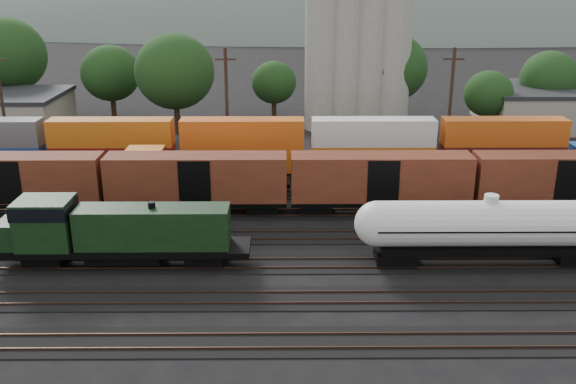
{
  "coord_description": "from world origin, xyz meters",
  "views": [
    {
      "loc": [
        -5.94,
        -45.98,
        19.67
      ],
      "look_at": [
        -5.59,
        2.0,
        3.0
      ],
      "focal_mm": 40.0,
      "sensor_mm": 36.0,
      "label": 1
    }
  ],
  "objects_px": {
    "green_locomotive": "(109,231)",
    "grain_silo": "(357,41)",
    "orange_locomotive": "(191,170)",
    "tank_car_a": "(488,226)"
  },
  "relations": [
    {
      "from": "green_locomotive",
      "to": "grain_silo",
      "type": "xyz_separation_m",
      "value": [
        21.28,
        41.0,
        8.62
      ]
    },
    {
      "from": "green_locomotive",
      "to": "orange_locomotive",
      "type": "distance_m",
      "value": 15.43
    },
    {
      "from": "tank_car_a",
      "to": "orange_locomotive",
      "type": "distance_m",
      "value": 27.15
    },
    {
      "from": "tank_car_a",
      "to": "orange_locomotive",
      "type": "height_order",
      "value": "tank_car_a"
    },
    {
      "from": "green_locomotive",
      "to": "grain_silo",
      "type": "height_order",
      "value": "grain_silo"
    },
    {
      "from": "orange_locomotive",
      "to": "tank_car_a",
      "type": "bearing_deg",
      "value": -33.55
    },
    {
      "from": "green_locomotive",
      "to": "tank_car_a",
      "type": "height_order",
      "value": "tank_car_a"
    },
    {
      "from": "orange_locomotive",
      "to": "grain_silo",
      "type": "height_order",
      "value": "grain_silo"
    },
    {
      "from": "green_locomotive",
      "to": "orange_locomotive",
      "type": "height_order",
      "value": "green_locomotive"
    },
    {
      "from": "tank_car_a",
      "to": "grain_silo",
      "type": "relative_size",
      "value": 0.64
    }
  ]
}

